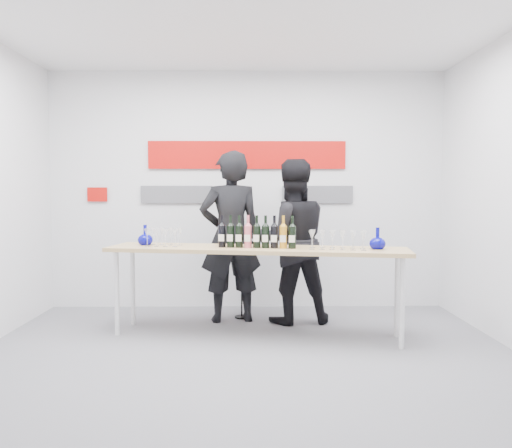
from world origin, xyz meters
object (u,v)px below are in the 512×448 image
tasting_table (256,254)px  presenter_right (291,241)px  presenter_left (231,237)px  mic_stand (242,281)px

tasting_table → presenter_right: presenter_right is taller
presenter_left → presenter_right: 0.69m
tasting_table → mic_stand: size_ratio=2.17×
tasting_table → mic_stand: mic_stand is taller
presenter_right → mic_stand: size_ratio=1.29×
presenter_left → presenter_right: bearing=164.1°
tasting_table → presenter_right: 0.69m
presenter_right → mic_stand: (-0.57, 0.19, -0.49)m
tasting_table → mic_stand: (-0.16, 0.74, -0.41)m
presenter_right → mic_stand: 0.77m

